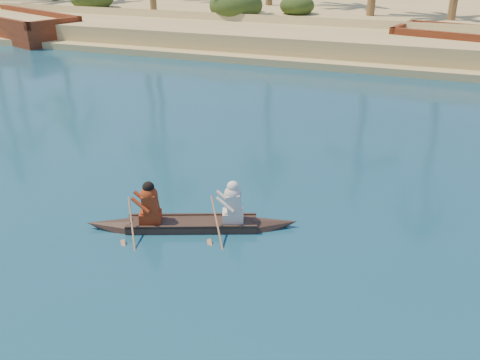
% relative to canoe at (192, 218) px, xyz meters
% --- Properties ---
extents(canoe, '(4.72, 2.35, 1.33)m').
position_rel_canoe_xyz_m(canoe, '(0.00, 0.00, 0.00)').
color(canoe, '#35261D').
rests_on(canoe, ground).
extents(barge_left, '(12.02, 7.64, 1.90)m').
position_rel_canoe_xyz_m(barge_left, '(-22.93, 19.97, 0.41)').
color(barge_left, maroon).
rests_on(barge_left, ground).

